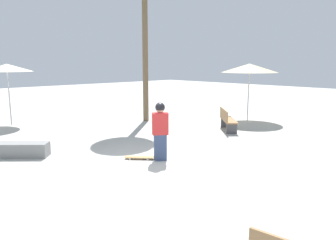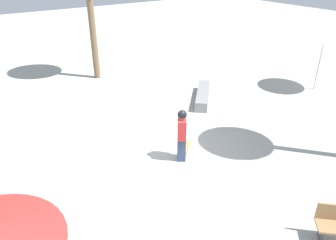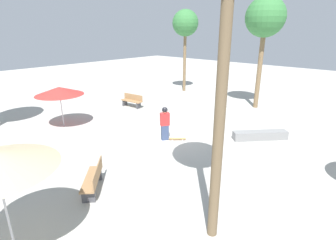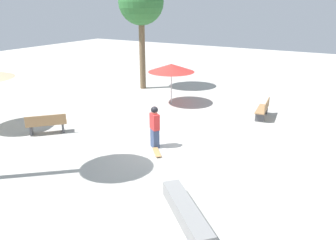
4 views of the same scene
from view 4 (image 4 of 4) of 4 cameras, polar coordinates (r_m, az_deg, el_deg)
ground_plane at (r=12.27m, az=0.01°, el=-5.05°), size 60.00×60.00×0.00m
skater_main at (r=12.11m, az=-2.34°, el=-0.97°), size 0.44×0.48×1.60m
skateboard at (r=11.88m, az=-1.97°, el=-5.62°), size 0.73×0.68×0.07m
concrete_ledge at (r=8.49m, az=3.18°, el=-15.80°), size 2.09×2.20×0.40m
bench_near at (r=16.06m, az=16.26°, el=1.82°), size 1.64×0.62×0.85m
bench_far at (r=14.41m, az=-20.39°, el=-0.67°), size 1.46×1.42×0.85m
shade_umbrella_red at (r=17.36m, az=0.58°, el=9.07°), size 2.45×2.45×2.16m
palm_tree_far_back at (r=20.54m, az=-4.73°, el=19.58°), size 2.69×2.69×6.57m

